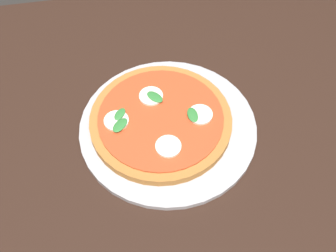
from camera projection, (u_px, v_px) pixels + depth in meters
dining_table at (138, 168)px, 0.90m from camera, size 1.60×1.00×0.77m
serving_tray at (168, 127)px, 0.84m from camera, size 0.36×0.36×0.01m
pizza at (161, 120)px, 0.83m from camera, size 0.29×0.29×0.03m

